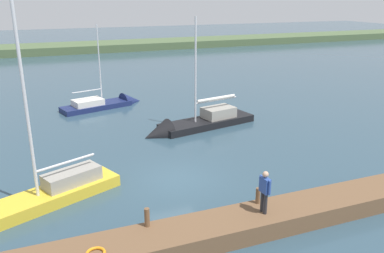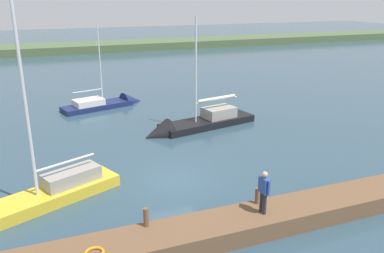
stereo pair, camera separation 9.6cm
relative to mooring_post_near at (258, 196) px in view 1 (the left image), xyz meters
The scene contains 10 objects.
ground_plane 5.20m from the mooring_post_near, 68.71° to the right, with size 200.00×200.00×0.00m, color #2D4756.
far_shoreline 55.69m from the mooring_post_near, 88.10° to the right, with size 180.00×8.00×2.40m, color #4C603D.
dock_pier 2.08m from the mooring_post_near, 19.14° to the left, with size 18.45×1.83×0.75m, color brown.
mooring_post_near is the anchor object (origin of this frame).
mooring_post_far 4.61m from the mooring_post_near, ahead, with size 0.19×0.19×0.72m, color brown.
life_ring_buoy 6.71m from the mooring_post_near, ahead, with size 0.66×0.66×0.10m, color orange.
sailboat_mid_channel 11.95m from the mooring_post_near, 98.96° to the right, with size 8.59×3.61×8.45m.
sailboat_far_right 19.90m from the mooring_post_near, 82.70° to the right, with size 7.06×3.61×7.52m.
sailboat_inner_slip 9.60m from the mooring_post_near, 26.50° to the right, with size 7.45×4.47×9.33m.
person_on_dock 1.00m from the mooring_post_near, 76.86° to the left, with size 0.26×0.66×1.74m.
Camera 1 is at (5.86, 17.07, 8.77)m, focal length 37.12 mm.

